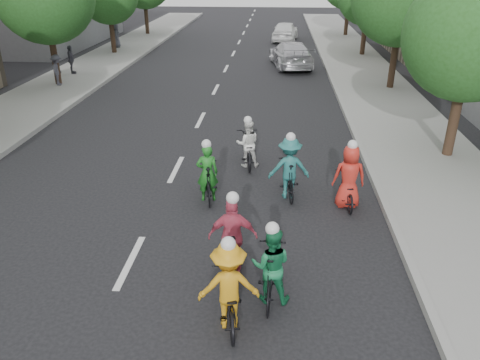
# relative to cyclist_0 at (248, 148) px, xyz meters

# --- Properties ---
(ground) EXTENTS (120.00, 120.00, 0.00)m
(ground) POSITION_rel_cyclist_0_xyz_m (-2.23, -5.54, -0.59)
(ground) COLOR black
(ground) RESTS_ON ground
(sidewalk_left) EXTENTS (4.00, 80.00, 0.15)m
(sidewalk_left) POSITION_rel_cyclist_0_xyz_m (-10.23, 4.46, -0.52)
(sidewalk_left) COLOR gray
(sidewalk_left) RESTS_ON ground
(curb_left) EXTENTS (0.18, 80.00, 0.18)m
(curb_left) POSITION_rel_cyclist_0_xyz_m (-8.28, 4.46, -0.50)
(curb_left) COLOR #999993
(curb_left) RESTS_ON ground
(sidewalk_right) EXTENTS (4.00, 80.00, 0.15)m
(sidewalk_right) POSITION_rel_cyclist_0_xyz_m (5.77, 4.46, -0.52)
(sidewalk_right) COLOR gray
(sidewalk_right) RESTS_ON ground
(curb_right) EXTENTS (0.18, 80.00, 0.18)m
(curb_right) POSITION_rel_cyclist_0_xyz_m (3.82, 4.46, -0.50)
(curb_right) COLOR #999993
(curb_right) RESTS_ON ground
(tree_r_0) EXTENTS (4.00, 4.00, 5.97)m
(tree_r_0) POSITION_rel_cyclist_0_xyz_m (6.57, 1.06, 3.37)
(tree_r_0) COLOR black
(tree_r_0) RESTS_ON ground
(cyclist_0) EXTENTS (0.90, 1.99, 1.65)m
(cyclist_0) POSITION_rel_cyclist_0_xyz_m (0.00, 0.00, 0.00)
(cyclist_0) COLOR black
(cyclist_0) RESTS_ON ground
(cyclist_1) EXTENTS (0.79, 1.84, 1.72)m
(cyclist_1) POSITION_rel_cyclist_0_xyz_m (0.85, -6.47, 0.06)
(cyclist_1) COLOR black
(cyclist_1) RESTS_ON ground
(cyclist_2) EXTENTS (0.79, 1.80, 1.76)m
(cyclist_2) POSITION_rel_cyclist_0_xyz_m (-0.94, -2.42, 0.02)
(cyclist_2) COLOR black
(cyclist_2) RESTS_ON ground
(cyclist_3) EXTENTS (1.04, 1.64, 1.88)m
(cyclist_3) POSITION_rel_cyclist_0_xyz_m (0.05, -5.64, 0.10)
(cyclist_3) COLOR black
(cyclist_3) RESTS_ON ground
(cyclist_4) EXTENTS (1.18, 1.79, 1.84)m
(cyclist_4) POSITION_rel_cyclist_0_xyz_m (0.12, -7.22, 0.09)
(cyclist_4) COLOR black
(cyclist_4) RESTS_ON ground
(cyclist_5) EXTENTS (1.20, 1.80, 1.89)m
(cyclist_5) POSITION_rel_cyclist_0_xyz_m (1.26, -2.09, 0.14)
(cyclist_5) COLOR black
(cyclist_5) RESTS_ON ground
(cyclist_6) EXTENTS (0.87, 1.62, 1.88)m
(cyclist_6) POSITION_rel_cyclist_0_xyz_m (2.82, -2.51, 0.07)
(cyclist_6) COLOR black
(cyclist_6) RESTS_ON ground
(follow_car_lead) EXTENTS (2.91, 5.47, 1.51)m
(follow_car_lead) POSITION_rel_cyclist_0_xyz_m (1.65, 15.27, 0.16)
(follow_car_lead) COLOR silver
(follow_car_lead) RESTS_ON ground
(follow_car_trail) EXTENTS (2.29, 4.68, 1.53)m
(follow_car_trail) POSITION_rel_cyclist_0_xyz_m (1.40, 25.20, 0.17)
(follow_car_trail) COLOR white
(follow_car_trail) RESTS_ON ground
(spectator_0) EXTENTS (0.78, 1.09, 1.53)m
(spectator_0) POSITION_rel_cyclist_0_xyz_m (-10.26, 9.18, 0.32)
(spectator_0) COLOR #484854
(spectator_0) RESTS_ON sidewalk_left
(spectator_1) EXTENTS (0.68, 0.98, 1.55)m
(spectator_1) POSITION_rel_cyclist_0_xyz_m (-10.63, 11.79, 0.33)
(spectator_1) COLOR #4B4A57
(spectator_1) RESTS_ON sidewalk_left
(spectator_2) EXTENTS (0.77, 0.95, 1.69)m
(spectator_2) POSITION_rel_cyclist_0_xyz_m (-10.87, 20.44, 0.40)
(spectator_2) COLOR #464752
(spectator_2) RESTS_ON sidewalk_left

